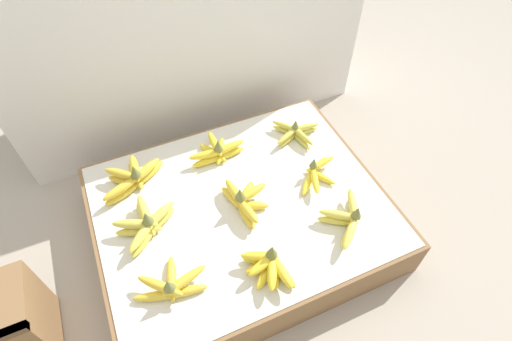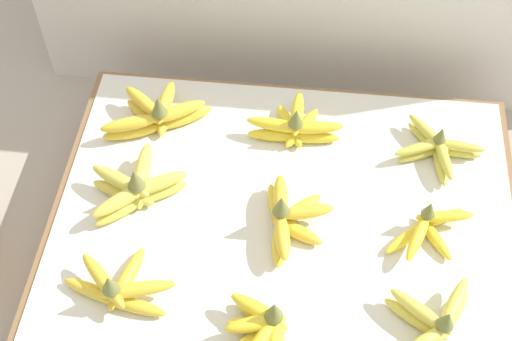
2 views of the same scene
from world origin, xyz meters
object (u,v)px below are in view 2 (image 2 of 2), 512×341
Objects in this scene: banana_bunch_front_midright at (432,324)px; banana_bunch_back_left at (156,114)px; banana_bunch_front_left at (118,289)px; banana_bunch_middle_midleft at (288,218)px; banana_bunch_middle_midright at (428,228)px; banana_bunch_front_midleft at (264,332)px; banana_bunch_middle_left at (136,188)px; banana_bunch_back_midleft at (295,127)px; banana_bunch_back_midright at (437,148)px.

banana_bunch_back_left reaches higher than banana_bunch_front_midright.
banana_bunch_front_left reaches higher than banana_bunch_front_midright.
banana_bunch_middle_midleft is 1.12× the size of banana_bunch_middle_midright.
banana_bunch_middle_midleft is (0.02, 0.26, 0.00)m from banana_bunch_front_midleft.
banana_bunch_middle_midleft is at bearing -177.62° from banana_bunch_middle_midright.
banana_bunch_front_left is at bearing 168.36° from banana_bunch_front_midleft.
banana_bunch_front_left is at bearing -147.95° from banana_bunch_middle_midleft.
banana_bunch_middle_left is 0.39m from banana_bunch_back_midleft.
banana_bunch_front_midright is at bearing -21.89° from banana_bunch_middle_left.
banana_bunch_middle_midleft reaches higher than banana_bunch_front_midleft.
banana_bunch_back_left is at bearing 158.62° from banana_bunch_middle_midright.
banana_bunch_front_midright is 0.96× the size of banana_bunch_middle_left.
banana_bunch_front_midright is at bearing -36.91° from banana_bunch_back_left.
banana_bunch_middle_left is at bearing 158.11° from banana_bunch_front_midright.
banana_bunch_front_left is 1.10× the size of banana_bunch_middle_midleft.
banana_bunch_middle_midright is at bearing -97.02° from banana_bunch_back_midright.
banana_bunch_back_left reaches higher than banana_bunch_back_midright.
banana_bunch_back_left is at bearing 142.25° from banana_bunch_middle_midleft.
banana_bunch_back_left is at bearing 179.93° from banana_bunch_back_midleft.
banana_bunch_back_midright is (0.65, 0.19, -0.01)m from banana_bunch_middle_left.
banana_bunch_middle_midleft is (0.31, 0.20, 0.00)m from banana_bunch_front_left.
banana_bunch_front_midleft is 0.83× the size of banana_bunch_middle_midleft.
banana_bunch_middle_left reaches higher than banana_bunch_back_midleft.
banana_bunch_middle_midright is 0.66m from banana_bunch_back_left.
banana_bunch_middle_left is 1.17× the size of banana_bunch_middle_midright.
banana_bunch_middle_left is (-0.62, 0.25, 0.00)m from banana_bunch_front_midright.
banana_bunch_back_midright is (0.34, 0.49, -0.01)m from banana_bunch_front_midleft.
banana_bunch_front_left is at bearing -86.34° from banana_bunch_middle_left.
banana_bunch_middle_midleft is at bearing -37.75° from banana_bunch_back_left.
banana_bunch_front_midleft is 0.51m from banana_bunch_back_midleft.
banana_bunch_back_midleft is 0.32m from banana_bunch_back_midright.
banana_bunch_front_midright is 1.12× the size of banana_bunch_middle_midright.
banana_bunch_middle_midright is (0.31, 0.27, -0.01)m from banana_bunch_front_midleft.
banana_bunch_front_midleft is 0.26m from banana_bunch_middle_midleft.
banana_bunch_front_left is at bearing -146.01° from banana_bunch_back_midright.
banana_bunch_front_left is at bearing -124.59° from banana_bunch_back_midleft.
banana_bunch_middle_midleft is at bearing 144.07° from banana_bunch_front_midright.
banana_bunch_front_midright is 0.66m from banana_bunch_middle_left.
banana_bunch_front_midright is 0.22m from banana_bunch_middle_midright.
banana_bunch_back_midleft is at bearing 140.62° from banana_bunch_middle_midright.
banana_bunch_middle_midleft is 1.03× the size of banana_bunch_back_midright.
banana_bunch_middle_midright is 0.91× the size of banana_bunch_back_midright.
banana_bunch_back_left is 0.64m from banana_bunch_back_midright.
banana_bunch_front_midleft is at bearing -44.25° from banana_bunch_middle_left.
banana_bunch_front_midright is 0.99× the size of banana_bunch_middle_midleft.
banana_bunch_middle_midright reaches higher than banana_bunch_back_midright.
banana_bunch_front_midleft reaches higher than banana_bunch_front_left.
banana_bunch_front_midleft is 0.59m from banana_bunch_back_midright.
banana_bunch_front_midright is at bearing 9.13° from banana_bunch_front_midleft.
banana_bunch_back_midright is (0.03, 0.22, -0.00)m from banana_bunch_middle_midright.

